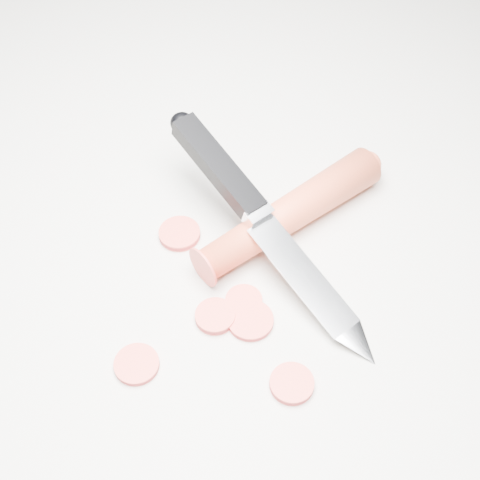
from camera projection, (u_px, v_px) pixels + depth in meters
The scene contains 9 objects.
ground at pixel (266, 273), 0.58m from camera, with size 2.40×2.40×0.00m, color beige.
carrot at pixel (290, 213), 0.60m from camera, with size 0.03×0.03×0.19m, color #E44927.
carrot_slice_0 at pixel (215, 316), 0.55m from camera, with size 0.03×0.03×0.01m, color #F24438.
carrot_slice_1 at pixel (180, 234), 0.60m from camera, with size 0.04×0.04×0.01m, color #F24438.
carrot_slice_2 at pixel (244, 301), 0.56m from camera, with size 0.03×0.03×0.01m, color #F24438.
carrot_slice_3 at pixel (292, 384), 0.51m from camera, with size 0.03×0.03×0.01m, color #F24438.
carrot_slice_4 at pixel (137, 364), 0.53m from camera, with size 0.04×0.04×0.01m, color #F24438.
carrot_slice_5 at pixel (250, 320), 0.55m from camera, with size 0.04×0.04×0.01m, color #F24438.
kitchen_knife at pixel (270, 227), 0.56m from camera, with size 0.27×0.11×0.08m, color silver, non-canonical shape.
Camera 1 is at (0.17, -0.29, 0.48)m, focal length 50.00 mm.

